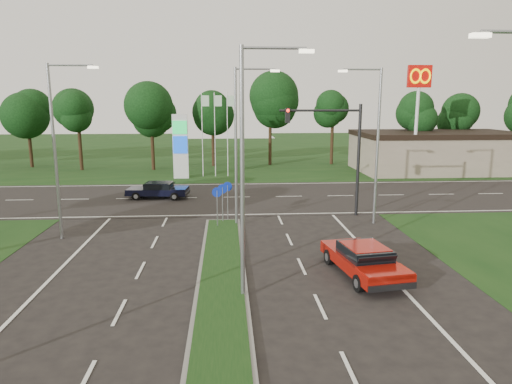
{
  "coord_description": "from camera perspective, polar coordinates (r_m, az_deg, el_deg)",
  "views": [
    {
      "loc": [
        0.24,
        -9.86,
        7.14
      ],
      "look_at": [
        1.87,
        14.92,
        2.2
      ],
      "focal_mm": 32.0,
      "sensor_mm": 36.0,
      "label": 1
    }
  ],
  "objects": [
    {
      "name": "verge_far",
      "position": [
        65.25,
        -3.97,
        4.94
      ],
      "size": [
        160.0,
        50.0,
        0.02
      ],
      "primitive_type": "cube",
      "color": "#143311",
      "rests_on": "ground"
    },
    {
      "name": "commercial_building",
      "position": [
        51.02,
        21.57,
        4.68
      ],
      "size": [
        16.0,
        9.0,
        4.0
      ],
      "primitive_type": "cube",
      "color": "gray",
      "rests_on": "ground"
    },
    {
      "name": "streetlight_right_far",
      "position": [
        27.31,
        14.6,
        6.56
      ],
      "size": [
        2.53,
        0.22,
        9.0
      ],
      "rotation": [
        0.0,
        0.0,
        3.14
      ],
      "color": "gray",
      "rests_on": "ground"
    },
    {
      "name": "median_signs",
      "position": [
        26.81,
        -4.21,
        -0.46
      ],
      "size": [
        1.16,
        1.76,
        2.38
      ],
      "color": "gray",
      "rests_on": "ground"
    },
    {
      "name": "gas_pylon",
      "position": [
        43.27,
        -9.14,
        5.88
      ],
      "size": [
        5.8,
        1.26,
        8.0
      ],
      "color": "silver",
      "rests_on": "ground"
    },
    {
      "name": "streetlight_median_far",
      "position": [
        25.95,
        -2.1,
        6.69
      ],
      "size": [
        2.53,
        0.22,
        9.0
      ],
      "color": "gray",
      "rests_on": "ground"
    },
    {
      "name": "streetlight_left_far",
      "position": [
        25.42,
        -23.51,
        5.67
      ],
      "size": [
        2.53,
        0.22,
        9.0
      ],
      "color": "gray",
      "rests_on": "ground"
    },
    {
      "name": "mcdonalds_sign",
      "position": [
        45.45,
        19.65,
        11.68
      ],
      "size": [
        2.2,
        0.47,
        10.4
      ],
      "color": "silver",
      "rests_on": "ground"
    },
    {
      "name": "navy_sedan",
      "position": [
        34.87,
        -12.13,
        0.28
      ],
      "size": [
        4.59,
        2.25,
        1.22
      ],
      "rotation": [
        0.0,
        0.0,
        1.47
      ],
      "color": "black",
      "rests_on": "ground"
    },
    {
      "name": "cross_road",
      "position": [
        34.6,
        -4.09,
        -0.69
      ],
      "size": [
        160.0,
        12.0,
        0.02
      ],
      "primitive_type": "cube",
      "color": "black",
      "rests_on": "ground"
    },
    {
      "name": "median_kerb",
      "position": [
        15.56,
        -4.42,
        -15.84
      ],
      "size": [
        2.0,
        26.0,
        0.12
      ],
      "primitive_type": "cube",
      "color": "slate",
      "rests_on": "ground"
    },
    {
      "name": "streetlight_median_near",
      "position": [
        16.01,
        -1.03,
        3.86
      ],
      "size": [
        2.53,
        0.22,
        9.0
      ],
      "color": "gray",
      "rests_on": "ground"
    },
    {
      "name": "traffic_signal",
      "position": [
        28.81,
        10.26,
        6.12
      ],
      "size": [
        5.1,
        0.42,
        7.0
      ],
      "color": "black",
      "rests_on": "ground"
    },
    {
      "name": "red_sedan",
      "position": [
        19.64,
        13.3,
        -8.16
      ],
      "size": [
        2.68,
        5.06,
        1.32
      ],
      "rotation": [
        0.0,
        0.0,
        0.15
      ],
      "color": "#9B1108",
      "rests_on": "ground"
    },
    {
      "name": "treeline_far",
      "position": [
        49.79,
        -4.0,
        10.86
      ],
      "size": [
        6.0,
        6.0,
        9.9
      ],
      "color": "black",
      "rests_on": "ground"
    }
  ]
}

